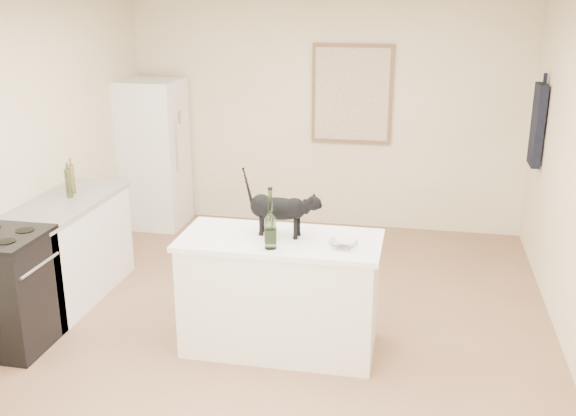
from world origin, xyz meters
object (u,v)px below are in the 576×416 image
(wine_bottle, at_px, (270,222))
(fridge, at_px, (153,154))
(black_cat, at_px, (279,211))
(stove, at_px, (7,293))
(glass_bowl, at_px, (344,244))

(wine_bottle, bearing_deg, fridge, 126.23)
(fridge, height_order, black_cat, fridge)
(stove, distance_m, wine_bottle, 2.14)
(black_cat, bearing_deg, stove, -161.05)
(black_cat, relative_size, wine_bottle, 1.35)
(wine_bottle, xyz_separation_m, glass_bowl, (0.51, 0.11, -0.17))
(black_cat, distance_m, wine_bottle, 0.27)
(wine_bottle, height_order, glass_bowl, wine_bottle)
(black_cat, height_order, glass_bowl, black_cat)
(fridge, relative_size, wine_bottle, 4.30)
(stove, relative_size, wine_bottle, 2.28)
(fridge, xyz_separation_m, glass_bowl, (2.53, -2.66, 0.08))
(stove, bearing_deg, glass_bowl, 6.62)
(fridge, bearing_deg, wine_bottle, -53.77)
(black_cat, bearing_deg, fridge, 135.41)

